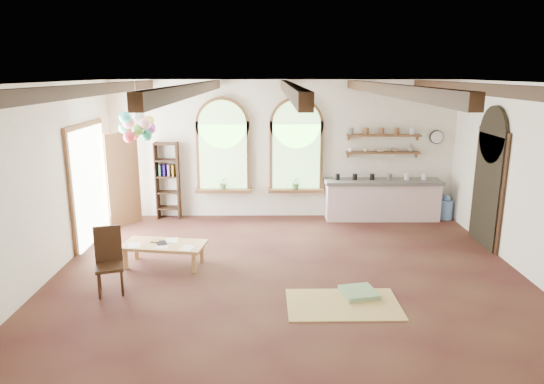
{
  "coord_description": "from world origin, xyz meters",
  "views": [
    {
      "loc": [
        -0.32,
        -7.7,
        3.36
      ],
      "look_at": [
        -0.28,
        0.6,
        1.3
      ],
      "focal_mm": 32.0,
      "sensor_mm": 36.0,
      "label": 1
    }
  ],
  "objects_px": {
    "kitchen_counter": "(382,199)",
    "coffee_table": "(164,246)",
    "side_chair": "(110,274)",
    "balloon_cluster": "(137,127)"
  },
  "relations": [
    {
      "from": "kitchen_counter",
      "to": "coffee_table",
      "type": "xyz_separation_m",
      "value": [
        -4.5,
        -2.8,
        -0.11
      ]
    },
    {
      "from": "side_chair",
      "to": "coffee_table",
      "type": "bearing_deg",
      "value": 60.79
    },
    {
      "from": "balloon_cluster",
      "to": "side_chair",
      "type": "bearing_deg",
      "value": -88.07
    },
    {
      "from": "coffee_table",
      "to": "side_chair",
      "type": "xyz_separation_m",
      "value": [
        -0.61,
        -1.09,
        -0.06
      ]
    },
    {
      "from": "coffee_table",
      "to": "side_chair",
      "type": "height_order",
      "value": "side_chair"
    },
    {
      "from": "kitchen_counter",
      "to": "coffee_table",
      "type": "height_order",
      "value": "kitchen_counter"
    },
    {
      "from": "kitchen_counter",
      "to": "balloon_cluster",
      "type": "distance_m",
      "value": 5.71
    },
    {
      "from": "kitchen_counter",
      "to": "coffee_table",
      "type": "distance_m",
      "value": 5.3
    },
    {
      "from": "coffee_table",
      "to": "balloon_cluster",
      "type": "relative_size",
      "value": 1.33
    },
    {
      "from": "side_chair",
      "to": "balloon_cluster",
      "type": "relative_size",
      "value": 0.91
    }
  ]
}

